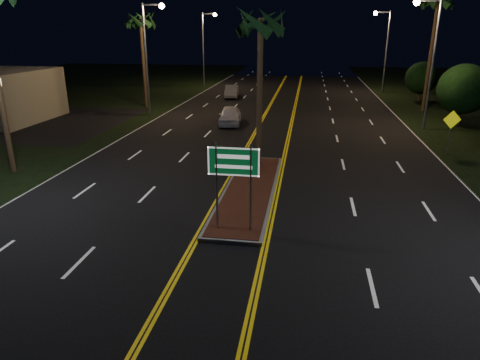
% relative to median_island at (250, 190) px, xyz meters
% --- Properties ---
extents(ground, '(120.00, 120.00, 0.00)m').
position_rel_median_island_xyz_m(ground, '(0.00, -7.00, -0.08)').
color(ground, black).
rests_on(ground, ground).
extents(median_island, '(2.25, 10.25, 0.17)m').
position_rel_median_island_xyz_m(median_island, '(0.00, 0.00, 0.00)').
color(median_island, gray).
rests_on(median_island, ground).
extents(highway_sign, '(1.80, 0.08, 3.20)m').
position_rel_median_island_xyz_m(highway_sign, '(0.00, -4.20, 2.32)').
color(highway_sign, gray).
rests_on(highway_sign, ground).
extents(streetlight_left_mid, '(1.91, 0.44, 9.00)m').
position_rel_median_island_xyz_m(streetlight_left_mid, '(-10.61, 17.00, 5.57)').
color(streetlight_left_mid, gray).
rests_on(streetlight_left_mid, ground).
extents(streetlight_left_far, '(1.91, 0.44, 9.00)m').
position_rel_median_island_xyz_m(streetlight_left_far, '(-10.61, 37.00, 5.57)').
color(streetlight_left_far, gray).
rests_on(streetlight_left_far, ground).
extents(streetlight_right_mid, '(1.91, 0.44, 9.00)m').
position_rel_median_island_xyz_m(streetlight_right_mid, '(10.61, 15.00, 5.57)').
color(streetlight_right_mid, gray).
rests_on(streetlight_right_mid, ground).
extents(streetlight_right_far, '(1.91, 0.44, 9.00)m').
position_rel_median_island_xyz_m(streetlight_right_far, '(10.61, 35.00, 5.57)').
color(streetlight_right_far, gray).
rests_on(streetlight_right_far, ground).
extents(palm_median, '(2.40, 2.40, 8.30)m').
position_rel_median_island_xyz_m(palm_median, '(0.00, 3.50, 7.19)').
color(palm_median, '#382819').
rests_on(palm_median, ground).
extents(palm_left_far, '(2.40, 2.40, 8.80)m').
position_rel_median_island_xyz_m(palm_left_far, '(-12.80, 21.00, 7.66)').
color(palm_left_far, '#382819').
rests_on(palm_left_far, ground).
extents(palm_right_far, '(2.40, 2.40, 10.30)m').
position_rel_median_island_xyz_m(palm_right_far, '(12.80, 23.00, 9.06)').
color(palm_right_far, '#382819').
rests_on(palm_right_far, ground).
extents(shrub_mid, '(3.78, 3.78, 4.62)m').
position_rel_median_island_xyz_m(shrub_mid, '(14.00, 17.00, 2.64)').
color(shrub_mid, '#382819').
rests_on(shrub_mid, ground).
extents(shrub_far, '(3.24, 3.24, 3.96)m').
position_rel_median_island_xyz_m(shrub_far, '(13.80, 29.00, 2.25)').
color(shrub_far, '#382819').
rests_on(shrub_far, ground).
extents(car_near, '(2.55, 4.97, 1.59)m').
position_rel_median_island_xyz_m(car_near, '(-3.52, 14.50, 0.71)').
color(car_near, silver).
rests_on(car_near, ground).
extents(car_far, '(2.40, 4.69, 1.50)m').
position_rel_median_island_xyz_m(car_far, '(-5.86, 28.50, 0.67)').
color(car_far, '#9C9FA5').
rests_on(car_far, ground).
extents(warning_sign, '(1.05, 0.24, 2.55)m').
position_rel_median_island_xyz_m(warning_sign, '(10.80, 8.35, 1.58)').
color(warning_sign, gray).
rests_on(warning_sign, ground).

